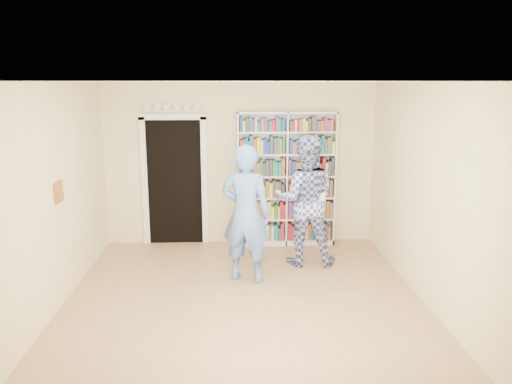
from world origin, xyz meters
TOP-DOWN VIEW (x-y plane):
  - floor at (0.00, 0.00)m, footprint 5.00×5.00m
  - ceiling at (0.00, 0.00)m, footprint 5.00×5.00m
  - wall_back at (0.00, 2.50)m, footprint 4.50×0.00m
  - wall_left at (-2.25, 0.00)m, footprint 0.00×5.00m
  - wall_right at (2.25, 0.00)m, footprint 0.00×5.00m
  - bookshelf at (0.76, 2.34)m, footprint 1.63×0.30m
  - doorway at (-1.10, 2.48)m, footprint 1.10×0.08m
  - wall_art at (-2.23, 0.20)m, footprint 0.03×0.25m
  - man_blue at (0.05, 0.76)m, footprint 0.80×0.65m
  - man_plaid at (0.95, 1.39)m, footprint 1.02×0.84m
  - paper_sheet at (1.12, 1.17)m, footprint 0.20×0.09m

SIDE VIEW (x-z plane):
  - floor at x=0.00m, z-range 0.00..0.00m
  - man_blue at x=0.05m, z-range 0.00..1.90m
  - man_plaid at x=0.95m, z-range 0.00..1.96m
  - paper_sheet at x=1.12m, z-range 0.84..1.14m
  - bookshelf at x=0.76m, z-range 0.01..2.25m
  - doorway at x=-1.10m, z-range -0.04..2.39m
  - wall_back at x=0.00m, z-range -0.90..3.60m
  - wall_left at x=-2.25m, z-range -1.15..3.85m
  - wall_right at x=2.25m, z-range -1.15..3.85m
  - wall_art at x=-2.23m, z-range 1.27..1.52m
  - ceiling at x=0.00m, z-range 2.70..2.70m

